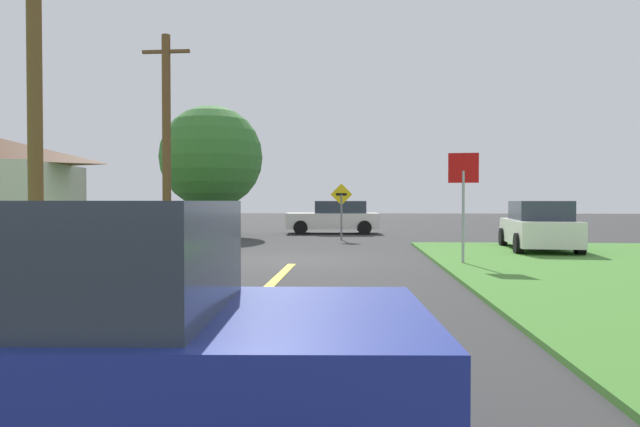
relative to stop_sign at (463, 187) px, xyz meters
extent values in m
plane|color=#343434|center=(-4.30, 1.12, -1.98)|extent=(120.00, 120.00, 0.00)
cube|color=yellow|center=(-4.30, -6.88, -1.97)|extent=(0.20, 14.00, 0.01)
cylinder|color=#9EA0A8|center=(0.00, 0.00, -0.79)|extent=(0.07, 0.07, 2.37)
cube|color=red|center=(0.00, 0.00, 0.47)|extent=(0.74, 0.11, 0.74)
cube|color=navy|center=(-4.19, -11.42, -1.34)|extent=(3.95, 1.98, 0.76)
cube|color=#2D3842|center=(-4.46, -11.44, -0.66)|extent=(2.21, 1.68, 0.60)
cylinder|color=black|center=(-2.92, -10.48, -1.64)|extent=(0.69, 0.26, 0.68)
cube|color=white|center=(3.13, 4.20, -1.34)|extent=(2.21, 4.71, 0.76)
cube|color=#2D3842|center=(3.10, 3.97, -0.66)|extent=(1.79, 2.65, 0.60)
cylinder|color=black|center=(2.44, 5.83, -1.64)|extent=(0.29, 0.70, 0.68)
cylinder|color=black|center=(4.14, 5.65, -1.64)|extent=(0.29, 0.70, 0.68)
cylinder|color=black|center=(2.12, 2.75, -1.64)|extent=(0.29, 0.70, 0.68)
cylinder|color=black|center=(3.81, 2.57, -1.64)|extent=(0.29, 0.70, 0.68)
cube|color=white|center=(-3.85, 14.08, -1.34)|extent=(4.62, 2.21, 0.76)
cube|color=#2D3842|center=(-3.46, 14.10, -0.66)|extent=(2.57, 1.87, 0.60)
cylinder|color=black|center=(-5.35, 13.04, -1.64)|extent=(0.69, 0.25, 0.68)
cylinder|color=black|center=(-5.44, 14.99, -1.64)|extent=(0.69, 0.25, 0.68)
cylinder|color=black|center=(-2.26, 13.18, -1.64)|extent=(0.69, 0.25, 0.68)
cylinder|color=black|center=(-2.36, 15.13, -1.64)|extent=(0.69, 0.25, 0.68)
cylinder|color=brown|center=(-9.23, -3.08, 2.56)|extent=(0.30, 0.30, 9.07)
cylinder|color=brown|center=(-9.70, 6.48, 1.91)|extent=(0.32, 0.32, 7.78)
cube|color=brown|center=(-9.70, 6.48, 5.18)|extent=(1.80, 0.18, 0.12)
cylinder|color=slate|center=(-3.27, 9.25, -1.03)|extent=(0.08, 0.08, 1.89)
cube|color=yellow|center=(-3.27, 9.25, -0.08)|extent=(0.91, 0.04, 0.91)
cube|color=black|center=(-3.27, 9.25, -0.08)|extent=(0.45, 0.05, 0.10)
cylinder|color=brown|center=(-9.33, 11.61, -1.10)|extent=(0.37, 0.37, 1.76)
sphere|color=#36742E|center=(-9.33, 11.61, 1.67)|extent=(4.72, 4.72, 4.72)
camera|label=1|loc=(-2.66, -14.44, -0.36)|focal=32.18mm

